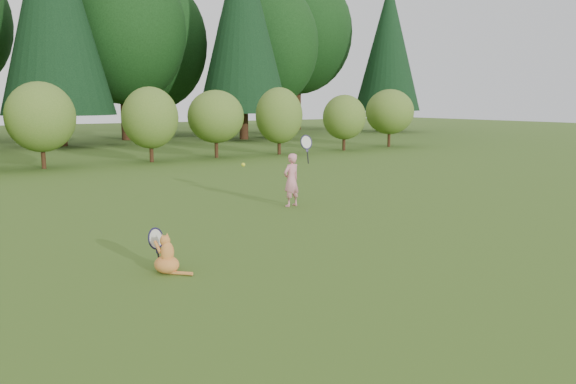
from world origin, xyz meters
TOP-DOWN VIEW (x-y plane):
  - ground at (0.00, 0.00)m, footprint 100.00×100.00m
  - shrub_row at (0.00, 13.00)m, footprint 28.00×3.00m
  - child at (1.56, 2.89)m, footprint 0.64×0.42m
  - cat at (-2.17, -0.14)m, footprint 0.46×0.70m
  - tennis_ball at (-0.12, 1.75)m, footprint 0.07×0.07m

SIDE VIEW (x-z plane):
  - ground at x=0.00m, z-range 0.00..0.00m
  - cat at x=-2.17m, z-range -0.08..0.60m
  - child at x=1.56m, z-range -0.24..1.39m
  - tennis_ball at x=-0.12m, z-range 1.04..1.10m
  - shrub_row at x=0.00m, z-range 0.00..2.80m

